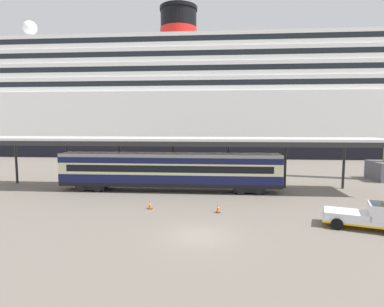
% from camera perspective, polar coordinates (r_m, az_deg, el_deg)
% --- Properties ---
extents(ground_plane, '(400.00, 400.00, 0.00)m').
position_cam_1_polar(ground_plane, '(20.91, 1.26, -14.94)').
color(ground_plane, slate).
extents(cruise_ship, '(154.04, 22.46, 34.12)m').
position_cam_1_polar(cruise_ship, '(74.66, 2.74, 9.35)').
color(cruise_ship, black).
rests_on(cruise_ship, ground).
extents(platform_canopy, '(44.92, 5.40, 5.75)m').
position_cam_1_polar(platform_canopy, '(33.60, -4.09, 2.43)').
color(platform_canopy, silver).
rests_on(platform_canopy, ground).
extents(train_carriage, '(23.55, 2.81, 4.11)m').
position_cam_1_polar(train_carriage, '(33.50, -4.16, -3.03)').
color(train_carriage, black).
rests_on(train_carriage, ground).
extents(service_truck, '(5.57, 3.58, 2.02)m').
position_cam_1_polar(service_truck, '(25.09, 30.18, -9.83)').
color(service_truck, white).
rests_on(service_truck, ground).
extents(traffic_cone_near, '(0.36, 0.36, 0.74)m').
position_cam_1_polar(traffic_cone_near, '(27.16, -7.73, -9.32)').
color(traffic_cone_near, black).
rests_on(traffic_cone_near, ground).
extents(traffic_cone_mid, '(0.36, 0.36, 0.78)m').
position_cam_1_polar(traffic_cone_mid, '(25.94, 4.83, -9.96)').
color(traffic_cone_mid, black).
rests_on(traffic_cone_mid, ground).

